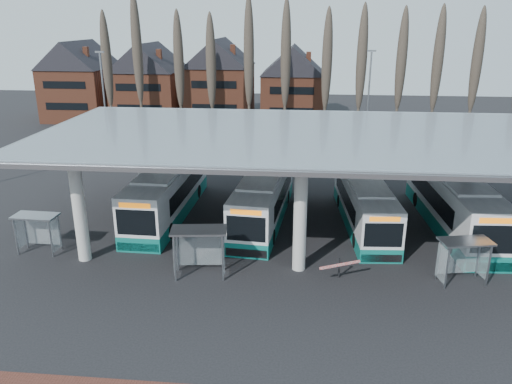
# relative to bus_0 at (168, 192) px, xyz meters

# --- Properties ---
(ground) EXTENTS (140.00, 140.00, 0.00)m
(ground) POSITION_rel_bus_0_xyz_m (9.09, -9.78, -1.62)
(ground) COLOR black
(ground) RESTS_ON ground
(station_canopy) EXTENTS (32.00, 16.00, 6.34)m
(station_canopy) POSITION_rel_bus_0_xyz_m (9.09, -1.78, 4.06)
(station_canopy) COLOR beige
(station_canopy) RESTS_ON ground
(poplar_row) EXTENTS (45.10, 1.10, 14.50)m
(poplar_row) POSITION_rel_bus_0_xyz_m (9.09, 23.22, 7.16)
(poplar_row) COLOR #473D33
(poplar_row) RESTS_ON ground
(townhouse_row) EXTENTS (36.80, 10.30, 12.25)m
(townhouse_row) POSITION_rel_bus_0_xyz_m (-6.66, 34.22, 4.32)
(townhouse_row) COLOR brown
(townhouse_row) RESTS_ON ground
(lamp_post_a) EXTENTS (0.80, 0.16, 10.17)m
(lamp_post_a) POSITION_rel_bus_0_xyz_m (-8.91, 12.22, 3.72)
(lamp_post_a) COLOR slate
(lamp_post_a) RESTS_ON ground
(lamp_post_b) EXTENTS (0.80, 0.16, 10.17)m
(lamp_post_b) POSITION_rel_bus_0_xyz_m (15.09, 16.22, 3.72)
(lamp_post_b) COLOR slate
(lamp_post_b) RESTS_ON ground
(bus_0) EXTENTS (2.98, 12.43, 3.43)m
(bus_0) POSITION_rel_bus_0_xyz_m (0.00, 0.00, 0.00)
(bus_0) COLOR white
(bus_0) RESTS_ON ground
(bus_1) EXTENTS (3.54, 12.00, 3.29)m
(bus_1) POSITION_rel_bus_0_xyz_m (6.63, -0.40, -0.07)
(bus_1) COLOR white
(bus_1) RESTS_ON ground
(bus_2) EXTENTS (3.22, 11.36, 3.11)m
(bus_2) POSITION_rel_bus_0_xyz_m (13.20, -0.62, -0.15)
(bus_2) COLOR white
(bus_2) RESTS_ON ground
(bus_3) EXTENTS (3.41, 12.85, 3.54)m
(bus_3) POSITION_rel_bus_0_xyz_m (18.85, -0.40, 0.05)
(bus_3) COLOR white
(bus_3) RESTS_ON ground
(shelter_0) EXTENTS (2.52, 1.32, 2.30)m
(shelter_0) POSITION_rel_bus_0_xyz_m (-5.89, -6.52, 0.05)
(shelter_0) COLOR gray
(shelter_0) RESTS_ON ground
(shelter_1) EXTENTS (3.00, 1.76, 2.64)m
(shelter_1) POSITION_rel_bus_0_xyz_m (3.92, -8.38, 0.30)
(shelter_1) COLOR gray
(shelter_1) RESTS_ON ground
(shelter_2) EXTENTS (2.76, 1.76, 2.37)m
(shelter_2) POSITION_rel_bus_0_xyz_m (17.34, -7.89, 0.10)
(shelter_2) COLOR gray
(shelter_2) RESTS_ON ground
(barrier) EXTENTS (2.13, 1.13, 1.16)m
(barrier) POSITION_rel_bus_0_xyz_m (11.19, -8.44, -0.72)
(barrier) COLOR black
(barrier) RESTS_ON ground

